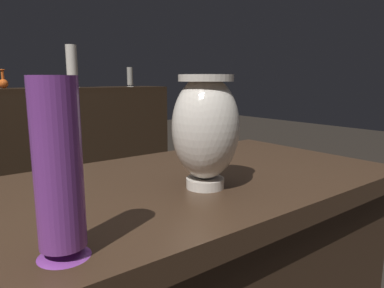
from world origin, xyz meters
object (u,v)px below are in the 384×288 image
shelf_vase_right (72,67)px  shelf_vase_center (3,82)px  shelf_vase_far_right (130,77)px  vase_tall_behind (58,172)px  vase_centerpiece (206,128)px

shelf_vase_right → shelf_vase_center: size_ratio=2.48×
shelf_vase_right → shelf_vase_far_right: bearing=-2.1°
vase_tall_behind → shelf_vase_center: shelf_vase_center is taller
shelf_vase_right → shelf_vase_center: 0.53m
shelf_vase_right → shelf_vase_center: shelf_vase_right is taller
vase_tall_behind → shelf_vase_far_right: bearing=59.9°
vase_centerpiece → vase_tall_behind: (-0.38, -0.13, -0.02)m
vase_tall_behind → shelf_vase_center: bearing=81.3°
vase_centerpiece → shelf_vase_center: 2.32m
vase_tall_behind → shelf_vase_right: bearing=70.0°
vase_centerpiece → vase_tall_behind: size_ratio=1.02×
vase_centerpiece → shelf_vase_far_right: bearing=65.9°
shelf_vase_right → shelf_vase_far_right: (0.52, -0.02, -0.08)m
vase_centerpiece → shelf_vase_right: shelf_vase_right is taller
shelf_vase_far_right → shelf_vase_right: bearing=177.9°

